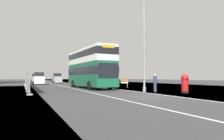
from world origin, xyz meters
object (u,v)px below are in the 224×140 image
object	(u,v)px
lamppost_foreground	(144,46)
red_pillar_postbox	(185,83)
double_decker_bus	(90,68)
car_receding_far	(35,78)
car_oncoming_near	(39,79)
roadworks_barrier	(121,82)
pedestrian_at_kerb	(155,83)
car_receding_mid	(57,79)

from	to	relation	value
lamppost_foreground	red_pillar_postbox	xyz separation A→B (m)	(2.49, -2.71, -3.48)
double_decker_bus	red_pillar_postbox	xyz separation A→B (m)	(5.34, -11.25, -1.72)
car_receding_far	car_oncoming_near	bearing A→B (deg)	-90.82
roadworks_barrier	pedestrian_at_kerb	xyz separation A→B (m)	(-0.49, -8.34, 0.14)
car_oncoming_near	red_pillar_postbox	bearing A→B (deg)	-69.45
car_receding_far	pedestrian_at_kerb	distance (m)	41.75
car_receding_far	pedestrian_at_kerb	bearing A→B (deg)	-78.29
roadworks_barrier	car_receding_far	distance (m)	33.75
double_decker_bus	car_oncoming_near	size ratio (longest dim) A/B	2.80
roadworks_barrier	red_pillar_postbox	bearing A→B (deg)	-83.37
roadworks_barrier	car_receding_mid	bearing A→B (deg)	100.77
double_decker_bus	lamppost_foreground	world-z (taller)	lamppost_foreground
red_pillar_postbox	car_receding_far	xyz separation A→B (m)	(-10.17, 42.96, 0.15)
lamppost_foreground	roadworks_barrier	bearing A→B (deg)	80.57
double_decker_bus	car_receding_mid	distance (m)	23.72
lamppost_foreground	pedestrian_at_kerb	xyz separation A→B (m)	(0.79, -0.63, -3.54)
lamppost_foreground	car_receding_mid	bearing A→B (deg)	95.99
roadworks_barrier	car_oncoming_near	distance (m)	19.58
car_receding_mid	lamppost_foreground	bearing A→B (deg)	-84.01
roadworks_barrier	car_receding_far	xyz separation A→B (m)	(-8.96, 32.54, 0.35)
car_receding_far	car_receding_mid	bearing A→B (deg)	-61.85
lamppost_foreground	car_oncoming_near	bearing A→B (deg)	107.53
double_decker_bus	red_pillar_postbox	world-z (taller)	double_decker_bus
red_pillar_postbox	car_receding_far	world-z (taller)	car_receding_far
roadworks_barrier	car_receding_far	world-z (taller)	car_receding_far
double_decker_bus	pedestrian_at_kerb	size ratio (longest dim) A/B	6.77
pedestrian_at_kerb	double_decker_bus	bearing A→B (deg)	111.69
lamppost_foreground	car_receding_mid	world-z (taller)	lamppost_foreground
red_pillar_postbox	car_receding_far	bearing A→B (deg)	103.32
roadworks_barrier	car_receding_far	bearing A→B (deg)	105.40
lamppost_foreground	roadworks_barrier	world-z (taller)	lamppost_foreground
roadworks_barrier	car_receding_mid	distance (m)	24.93
roadworks_barrier	double_decker_bus	bearing A→B (deg)	168.69
double_decker_bus	pedestrian_at_kerb	world-z (taller)	double_decker_bus
red_pillar_postbox	pedestrian_at_kerb	xyz separation A→B (m)	(-1.70, 2.08, -0.06)
red_pillar_postbox	roadworks_barrier	size ratio (longest dim) A/B	0.88
car_oncoming_near	car_receding_far	bearing A→B (deg)	89.18
double_decker_bus	red_pillar_postbox	size ratio (longest dim) A/B	6.91
car_receding_mid	pedestrian_at_kerb	distance (m)	33.10
lamppost_foreground	red_pillar_postbox	bearing A→B (deg)	-47.39
lamppost_foreground	car_oncoming_near	xyz separation A→B (m)	(-7.90, 25.00, -3.31)
red_pillar_postbox	pedestrian_at_kerb	size ratio (longest dim) A/B	0.98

